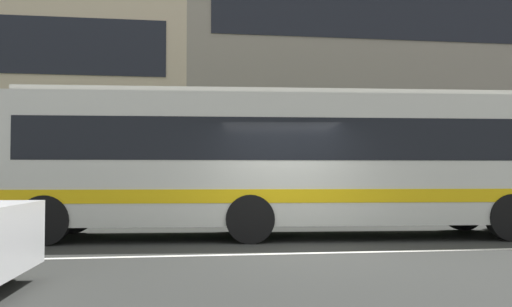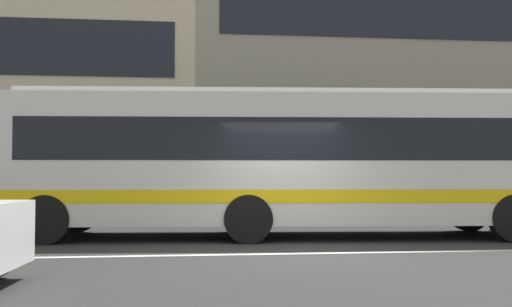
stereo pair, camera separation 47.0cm
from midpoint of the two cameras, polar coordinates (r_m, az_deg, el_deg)
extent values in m
plane|color=#2B2C2A|center=(10.11, 5.10, -10.18)|extent=(160.00, 160.00, 0.00)
cube|color=silver|center=(10.11, 5.10, -10.16)|extent=(60.00, 0.16, 0.01)
cube|color=#245C23|center=(16.58, -11.42, -5.28)|extent=(20.90, 1.10, 0.98)
cube|color=gray|center=(28.69, 17.34, 8.93)|extent=(22.17, 10.99, 13.72)
cube|color=black|center=(24.12, 22.67, 13.79)|extent=(20.39, 0.04, 2.74)
cube|color=silver|center=(12.63, 3.43, -0.70)|extent=(11.78, 3.24, 2.76)
cube|color=black|center=(12.65, 3.43, 1.18)|extent=(11.08, 3.21, 0.88)
cube|color=yellow|center=(12.64, 3.44, -4.14)|extent=(11.54, 3.25, 0.28)
cube|color=beige|center=(12.75, 3.42, 5.79)|extent=(11.28, 2.82, 0.12)
cylinder|color=black|center=(15.01, 21.72, -5.47)|extent=(1.02, 0.35, 1.00)
cylinder|color=black|center=(13.74, -0.04, -5.95)|extent=(1.02, 0.35, 1.00)
cylinder|color=black|center=(11.49, 0.39, -6.70)|extent=(1.02, 0.35, 1.00)
cylinder|color=black|center=(14.19, -16.89, -5.73)|extent=(1.02, 0.35, 1.00)
cylinder|color=black|center=(12.02, -19.63, -6.38)|extent=(1.02, 0.35, 1.00)
camera|label=1|loc=(0.24, -88.91, -0.04)|focal=39.15mm
camera|label=2|loc=(0.24, 91.09, 0.04)|focal=39.15mm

